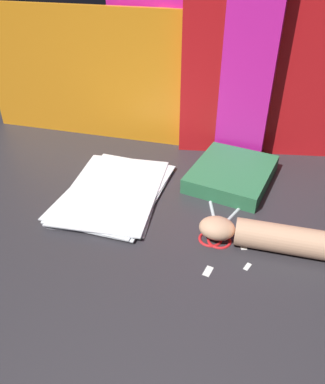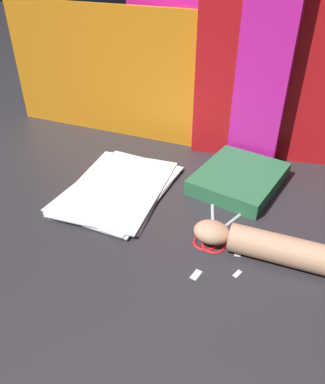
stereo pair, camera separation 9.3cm
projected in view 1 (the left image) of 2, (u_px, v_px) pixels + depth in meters
The scene contains 12 objects.
ground_plane at pixel (153, 214), 0.95m from camera, with size 6.00×6.00×0.00m, color #2D2B30.
backdrop_panel_left at pixel (111, 77), 1.21m from camera, with size 0.90×0.05×0.42m.
backdrop_panel_center at pixel (185, 56), 1.11m from camera, with size 0.52×0.12×0.58m.
backdrop_panel_right at pixel (273, 76), 1.09m from camera, with size 0.54×0.09×0.50m.
paper_stack at pixel (114, 191), 1.02m from camera, with size 0.27×0.38×0.02m.
book_closed at pixel (232, 174), 1.07m from camera, with size 0.26×0.30×0.04m.
scissors at pixel (217, 231), 0.89m from camera, with size 0.10×0.19×0.01m.
hand_forearm at pixel (266, 236), 0.83m from camera, with size 0.29×0.07×0.06m.
paper_scrap_near at pixel (208, 271), 0.79m from camera, with size 0.02×0.03×0.00m.
paper_scrap_mid at pixel (247, 267), 0.80m from camera, with size 0.02×0.02×0.00m.
paper_scrap_far at pixel (243, 247), 0.85m from camera, with size 0.02×0.02×0.00m.
pen at pixel (78, 199), 1.00m from camera, with size 0.08×0.12×0.01m.
Camera 1 is at (0.20, -0.73, 0.58)m, focal length 35.00 mm.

